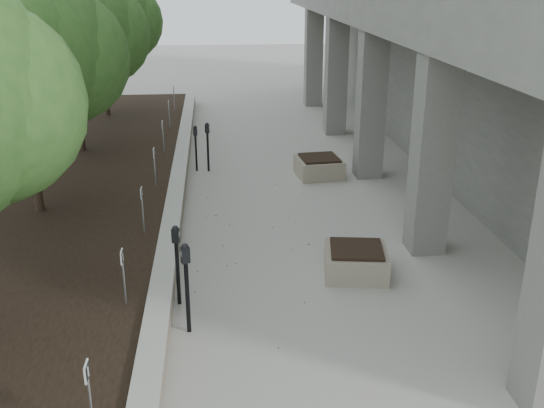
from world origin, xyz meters
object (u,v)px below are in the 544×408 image
crabapple_tree_5 (101,40)px  parking_meter_5 (196,148)px  crabapple_tree_3 (23,88)px  crabapple_tree_4 (72,58)px  parking_meter_2 (187,289)px  parking_meter_3 (177,265)px  planter_front (356,261)px  planter_back (319,166)px  parking_meter_4 (208,147)px

crabapple_tree_5 → parking_meter_5: (3.41, -6.10, -2.45)m
crabapple_tree_3 → crabapple_tree_4: (0.00, 5.00, 0.00)m
parking_meter_2 → parking_meter_3: bearing=80.6°
parking_meter_3 → planter_front: size_ratio=1.26×
crabapple_tree_3 → crabapple_tree_5: size_ratio=1.00×
crabapple_tree_3 → crabapple_tree_4: bearing=90.0°
crabapple_tree_3 → parking_meter_5: crabapple_tree_3 is taller
crabapple_tree_5 → parking_meter_3: 14.41m
parking_meter_2 → planter_back: (3.40, 7.83, -0.49)m
crabapple_tree_5 → parking_meter_2: size_ratio=3.53×
crabapple_tree_3 → planter_front: bearing=-24.5°
crabapple_tree_5 → parking_meter_2: 15.33m
parking_meter_3 → parking_meter_4: 7.71m
crabapple_tree_3 → crabapple_tree_4: same height
crabapple_tree_4 → planter_back: 7.65m
crabapple_tree_4 → parking_meter_4: bearing=-16.9°
planter_front → parking_meter_4: bearing=112.2°
parking_meter_2 → parking_meter_3: 0.93m
crabapple_tree_5 → parking_meter_3: crabapple_tree_5 is taller
parking_meter_5 → planter_front: (3.14, -6.89, -0.40)m
parking_meter_4 → parking_meter_5: parking_meter_4 is taller
crabapple_tree_3 → parking_meter_3: (3.25, -3.83, -2.39)m
parking_meter_5 → crabapple_tree_4: bearing=160.6°
crabapple_tree_4 → parking_meter_5: bearing=-17.9°
parking_meter_3 → planter_front: 3.43m
planter_back → parking_meter_5: bearing=166.6°
parking_meter_5 → planter_front: parking_meter_5 is taller
crabapple_tree_5 → crabapple_tree_4: bearing=-90.0°
crabapple_tree_3 → parking_meter_2: bearing=-54.0°
parking_meter_3 → planter_back: parking_meter_3 is taller
crabapple_tree_3 → planter_front: crabapple_tree_3 is taller
parking_meter_4 → parking_meter_5: 0.35m
parking_meter_5 → planter_back: size_ratio=1.11×
parking_meter_3 → crabapple_tree_5: bearing=117.1°
parking_meter_2 → planter_front: (3.10, 1.76, -0.50)m
crabapple_tree_3 → parking_meter_3: size_ratio=3.70×
crabapple_tree_4 → parking_meter_5: crabapple_tree_4 is taller
crabapple_tree_4 → parking_meter_3: 9.71m
crabapple_tree_3 → crabapple_tree_5: same height
crabapple_tree_4 → parking_meter_4: crabapple_tree_4 is taller
parking_meter_2 → parking_meter_4: parking_meter_2 is taller
crabapple_tree_4 → parking_meter_3: size_ratio=3.70×
planter_back → parking_meter_3: bearing=-117.4°
crabapple_tree_5 → parking_meter_4: (3.75, -6.14, -2.41)m
crabapple_tree_5 → parking_meter_5: crabapple_tree_5 is taller
crabapple_tree_4 → planter_front: 10.71m
crabapple_tree_5 → parking_meter_2: crabapple_tree_5 is taller
crabapple_tree_5 → parking_meter_2: (3.44, -14.75, -2.35)m
crabapple_tree_4 → parking_meter_2: (3.44, -9.75, -2.35)m
parking_meter_3 → planter_front: parking_meter_3 is taller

